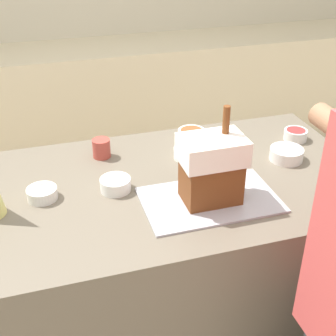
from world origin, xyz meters
TOP-DOWN VIEW (x-y plane):
  - back_cabinet_block at (0.00, 2.01)m, footprint 6.00×0.60m
  - kitchen_island at (0.00, 0.00)m, footprint 1.77×0.88m
  - baking_tray at (0.21, -0.17)m, footprint 0.48×0.30m
  - gingerbread_house at (0.21, -0.17)m, footprint 0.22×0.15m
  - candy_bowl_near_tray_right at (0.31, 0.31)m, footprint 0.12×0.12m
  - candy_bowl_behind_tray at (-0.10, 0.00)m, footprint 0.11×0.11m
  - candy_bowl_beside_tree at (0.62, 0.02)m, footprint 0.14×0.14m
  - candy_bowl_far_right at (0.24, 0.16)m, footprint 0.13×0.13m
  - candy_bowl_far_left at (0.75, 0.18)m, footprint 0.10×0.10m
  - candy_bowl_near_tray_left at (-0.36, 0.02)m, footprint 0.11×0.11m
  - mug at (-0.10, 0.27)m, footprint 0.07×0.07m

SIDE VIEW (x-z plane):
  - back_cabinet_block at x=0.00m, z-range 0.00..0.93m
  - kitchen_island at x=0.00m, z-range 0.00..0.96m
  - baking_tray at x=0.21m, z-range 0.96..0.96m
  - candy_bowl_near_tray_left at x=-0.36m, z-range 0.96..1.00m
  - candy_bowl_far_right at x=0.24m, z-range 0.96..1.00m
  - candy_bowl_near_tray_right at x=0.31m, z-range 0.96..1.00m
  - candy_bowl_far_left at x=0.75m, z-range 0.96..1.01m
  - candy_bowl_behind_tray at x=-0.10m, z-range 0.96..1.01m
  - candy_bowl_beside_tree at x=0.62m, z-range 0.96..1.01m
  - mug at x=-0.10m, z-range 0.96..1.03m
  - gingerbread_house at x=0.21m, z-range 0.92..1.26m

